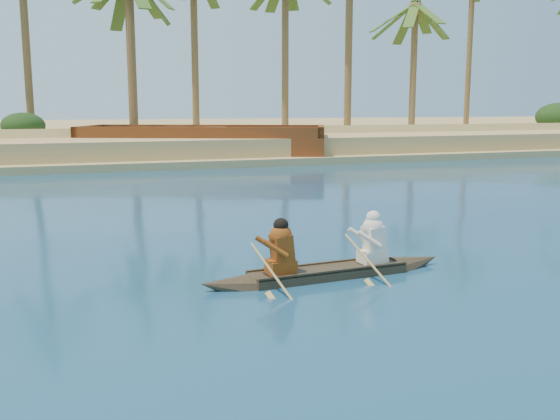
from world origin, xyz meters
name	(u,v)px	position (x,y,z in m)	size (l,w,h in m)	color
sandy_embankment	(204,134)	(0.00, 46.89, 0.53)	(150.00, 51.00, 1.50)	tan
palm_grove	(242,31)	(0.00, 35.00, 8.00)	(110.00, 14.00, 16.00)	#3A5C20
shrub_cluster	(258,134)	(0.00, 31.50, 1.20)	(100.00, 6.00, 2.40)	black
canoe	(328,263)	(-8.00, 2.74, 0.25)	(4.69, 0.92, 1.28)	#3D3321
barge_mid	(204,146)	(-4.60, 27.00, 0.77)	(13.91, 9.36, 2.21)	#5D2D13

